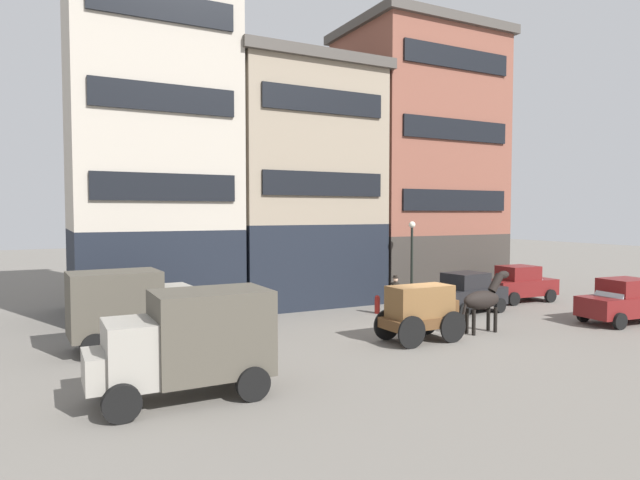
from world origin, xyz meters
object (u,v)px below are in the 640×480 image
cargo_wagon (421,309)px  delivery_truck_far (188,340)px  sedan_dark (623,301)px  delivery_truck_near (133,306)px  streetlamp_curbside (412,251)px  sedan_light (467,293)px  fire_hydrant_curbside (377,304)px  sedan_parked_curb (520,284)px  pedestrian_officer (395,294)px  draft_horse (483,299)px

cargo_wagon → delivery_truck_far: size_ratio=0.67×
sedan_dark → delivery_truck_near: bearing=165.0°
delivery_truck_far → streetlamp_curbside: size_ratio=1.06×
cargo_wagon → delivery_truck_near: size_ratio=0.66×
sedan_light → delivery_truck_far: bearing=-158.8°
delivery_truck_far → fire_hydrant_curbside: 12.60m
sedan_parked_curb → streetlamp_curbside: 6.20m
delivery_truck_near → delivery_truck_far: 5.68m
delivery_truck_far → streetlamp_curbside: streetlamp_curbside is taller
sedan_light → pedestrian_officer: 3.46m
pedestrian_officer → streetlamp_curbside: (2.12, 1.63, 1.69)m
cargo_wagon → fire_hydrant_curbside: cargo_wagon is taller
delivery_truck_far → sedan_light: delivery_truck_far is taller
draft_horse → streetlamp_curbside: 6.17m
streetlamp_curbside → fire_hydrant_curbside: streetlamp_curbside is taller
sedan_dark → fire_hydrant_curbside: sedan_dark is taller
sedan_light → streetlamp_curbside: size_ratio=0.93×
sedan_dark → pedestrian_officer: (-7.38, 5.62, 0.07)m
sedan_parked_curb → delivery_truck_far: bearing=-160.6°
cargo_wagon → delivery_truck_far: delivery_truck_far is taller
streetlamp_curbside → delivery_truck_far: bearing=-148.2°
cargo_wagon → delivery_truck_far: 8.99m
sedan_light → draft_horse: bearing=-124.6°
cargo_wagon → delivery_truck_near: (-9.16, 3.62, 0.28)m
pedestrian_officer → cargo_wagon: bearing=-114.5°
streetlamp_curbside → delivery_truck_near: bearing=-170.2°
pedestrian_officer → sedan_light: bearing=-14.7°
draft_horse → delivery_truck_near: (-12.11, 3.62, 0.15)m
fire_hydrant_curbside → sedan_light: bearing=-24.9°
sedan_parked_curb → streetlamp_curbside: size_ratio=0.92×
pedestrian_officer → draft_horse: bearing=-76.8°
fire_hydrant_curbside → sedan_parked_curb: bearing=-4.2°
sedan_light → sedan_parked_curb: size_ratio=1.01×
sedan_light → pedestrian_officer: size_ratio=2.15×
cargo_wagon → delivery_truck_near: 9.86m
sedan_parked_curb → sedan_dark: bearing=-95.1°
delivery_truck_near → sedan_parked_curb: 19.04m
sedan_dark → sedan_light: same height
pedestrian_officer → streetlamp_curbside: size_ratio=0.44×
sedan_dark → streetlamp_curbside: (-5.26, 7.25, 1.76)m
draft_horse → sedan_parked_curb: (6.90, 4.51, -0.36)m
sedan_light → pedestrian_officer: sedan_light is taller
sedan_parked_curb → cargo_wagon: bearing=-155.4°
delivery_truck_near → sedan_light: delivery_truck_near is taller
delivery_truck_far → sedan_parked_curb: bearing=19.4°
streetlamp_curbside → fire_hydrant_curbside: 3.45m
sedan_parked_curb → fire_hydrant_curbside: 8.32m
delivery_truck_near → sedan_dark: size_ratio=1.16×
delivery_truck_far → sedan_light: 15.07m
draft_horse → delivery_truck_far: (-11.70, -2.05, 0.15)m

